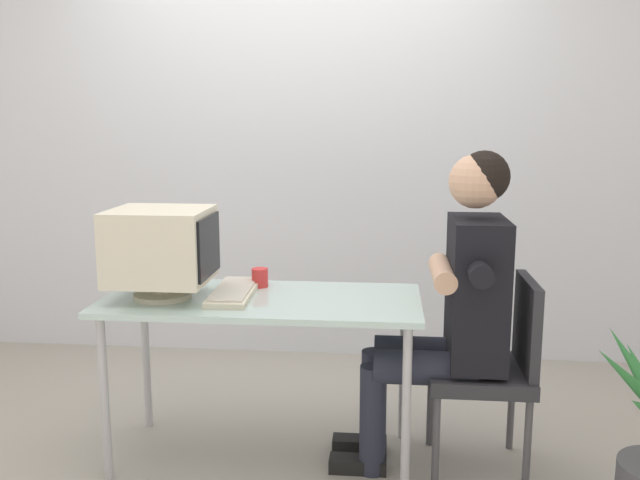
# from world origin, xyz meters

# --- Properties ---
(ground_plane) EXTENTS (12.00, 12.00, 0.00)m
(ground_plane) POSITION_xyz_m (0.00, 0.00, 0.00)
(ground_plane) COLOR #9E998E
(wall_back) EXTENTS (8.00, 0.10, 3.00)m
(wall_back) POSITION_xyz_m (0.30, 1.40, 1.50)
(wall_back) COLOR silver
(wall_back) RESTS_ON ground_plane
(desk) EXTENTS (1.33, 0.60, 0.72)m
(desk) POSITION_xyz_m (0.00, 0.00, 0.65)
(desk) COLOR #B7B7BC
(desk) RESTS_ON ground_plane
(crt_monitor) EXTENTS (0.41, 0.37, 0.38)m
(crt_monitor) POSITION_xyz_m (-0.41, -0.04, 0.94)
(crt_monitor) COLOR beige
(crt_monitor) RESTS_ON desk
(keyboard) EXTENTS (0.18, 0.46, 0.03)m
(keyboard) POSITION_xyz_m (-0.12, 0.03, 0.74)
(keyboard) COLOR beige
(keyboard) RESTS_ON desk
(office_chair) EXTENTS (0.42, 0.42, 0.82)m
(office_chair) POSITION_xyz_m (0.97, 0.00, 0.47)
(office_chair) COLOR #4C4C51
(office_chair) RESTS_ON ground_plane
(person_seated) EXTENTS (0.70, 0.58, 1.34)m
(person_seated) POSITION_xyz_m (0.79, 0.00, 0.73)
(person_seated) COLOR black
(person_seated) RESTS_ON ground_plane
(desk_mug) EXTENTS (0.07, 0.08, 0.08)m
(desk_mug) POSITION_xyz_m (-0.04, 0.18, 0.76)
(desk_mug) COLOR red
(desk_mug) RESTS_ON desk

